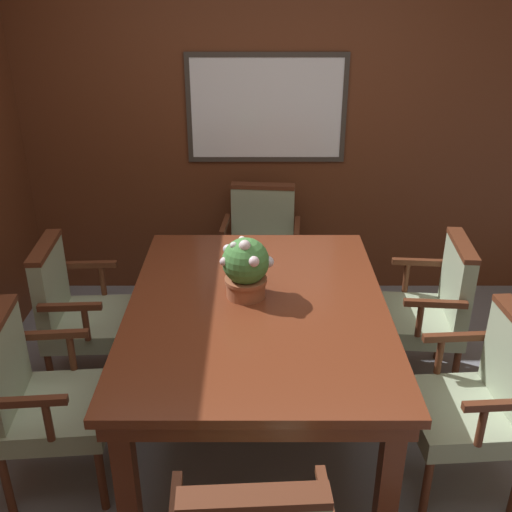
{
  "coord_description": "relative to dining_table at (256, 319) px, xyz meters",
  "views": [
    {
      "loc": [
        -0.02,
        -2.43,
        2.32
      ],
      "look_at": [
        -0.01,
        0.39,
        0.98
      ],
      "focal_mm": 42.0,
      "sensor_mm": 36.0,
      "label": 1
    }
  ],
  "objects": [
    {
      "name": "chair_left_near",
      "position": [
        -1.03,
        -0.4,
        -0.17
      ],
      "size": [
        0.53,
        0.58,
        0.94
      ],
      "rotation": [
        0.0,
        0.0,
        1.65
      ],
      "color": "#562B19",
      "rests_on": "ground_plane"
    },
    {
      "name": "chair_right_far",
      "position": [
        1.03,
        0.42,
        -0.17
      ],
      "size": [
        0.53,
        0.58,
        0.94
      ],
      "rotation": [
        0.0,
        0.0,
        -1.65
      ],
      "color": "#562B19",
      "rests_on": "ground_plane"
    },
    {
      "name": "chair_right_near",
      "position": [
        1.05,
        -0.42,
        -0.17
      ],
      "size": [
        0.53,
        0.57,
        0.94
      ],
      "rotation": [
        0.0,
        0.0,
        -1.5
      ],
      "color": "#562B19",
      "rests_on": "ground_plane"
    },
    {
      "name": "chair_left_far",
      "position": [
        -1.06,
        0.38,
        -0.17
      ],
      "size": [
        0.52,
        0.57,
        0.94
      ],
      "rotation": [
        0.0,
        0.0,
        1.62
      ],
      "color": "#562B19",
      "rests_on": "ground_plane"
    },
    {
      "name": "ground_plane",
      "position": [
        0.01,
        -0.24,
        -0.69
      ],
      "size": [
        14.0,
        14.0,
        0.0
      ],
      "primitive_type": "plane",
      "color": "gray"
    },
    {
      "name": "wall_back",
      "position": [
        0.01,
        1.66,
        0.54
      ],
      "size": [
        7.2,
        0.08,
        2.45
      ],
      "color": "#5B2D19",
      "rests_on": "ground_plane"
    },
    {
      "name": "potted_plant",
      "position": [
        -0.06,
        0.09,
        0.26
      ],
      "size": [
        0.28,
        0.25,
        0.34
      ],
      "color": "#9E5638",
      "rests_on": "dining_table"
    },
    {
      "name": "dining_table",
      "position": [
        0.0,
        0.0,
        0.0
      ],
      "size": [
        1.33,
        1.77,
        0.78
      ],
      "color": "maroon",
      "rests_on": "ground_plane"
    },
    {
      "name": "chair_head_far",
      "position": [
        0.03,
        1.3,
        -0.17
      ],
      "size": [
        0.58,
        0.54,
        0.94
      ],
      "rotation": [
        0.0,
        0.0,
        -0.09
      ],
      "color": "#562B19",
      "rests_on": "ground_plane"
    }
  ]
}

